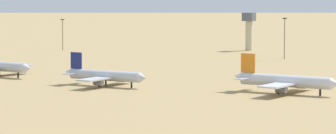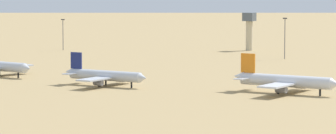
{
  "view_description": "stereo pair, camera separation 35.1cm",
  "coord_description": "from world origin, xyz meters",
  "views": [
    {
      "loc": [
        153.07,
        -254.33,
        32.26
      ],
      "look_at": [
        14.4,
        -1.55,
        6.0
      ],
      "focal_mm": 99.04,
      "sensor_mm": 36.0,
      "label": 1
    },
    {
      "loc": [
        153.38,
        -254.16,
        32.26
      ],
      "look_at": [
        14.4,
        -1.55,
        6.0
      ],
      "focal_mm": 99.04,
      "sensor_mm": 36.0,
      "label": 2
    }
  ],
  "objects": [
    {
      "name": "ground",
      "position": [
        0.0,
        0.0,
        0.0
      ],
      "size": [
        4000.0,
        4000.0,
        0.0
      ],
      "primitive_type": "plane",
      "color": "tan"
    },
    {
      "name": "parked_jet_orange_3",
      "position": [
        53.83,
        -2.52,
        3.7
      ],
      "size": [
        34.16,
        28.77,
        11.28
      ],
      "rotation": [
        0.0,
        0.0,
        -0.07
      ],
      "color": "silver",
      "rests_on": "ground"
    },
    {
      "name": "control_tower",
      "position": [
        -25.24,
        150.9,
        10.93
      ],
      "size": [
        5.2,
        5.2,
        18.11
      ],
      "color": "#C6B793",
      "rests_on": "ground"
    },
    {
      "name": "parked_jet_navy_2",
      "position": [
        -2.82,
        -11.47,
        3.35
      ],
      "size": [
        30.96,
        26.0,
        10.23
      ],
      "rotation": [
        0.0,
        0.0,
        -0.04
      ],
      "color": "silver",
      "rests_on": "ground"
    },
    {
      "name": "light_pole_mid",
      "position": [
        8.05,
        112.77,
        10.01
      ],
      "size": [
        1.8,
        0.5,
        17.55
      ],
      "color": "#59595E",
      "rests_on": "ground"
    },
    {
      "name": "light_pole_west",
      "position": [
        -105.03,
        110.73,
        8.67
      ],
      "size": [
        1.8,
        0.5,
        14.95
      ],
      "color": "#59595E",
      "rests_on": "ground"
    }
  ]
}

